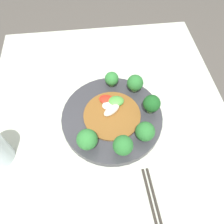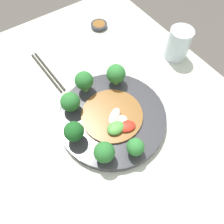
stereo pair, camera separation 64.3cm
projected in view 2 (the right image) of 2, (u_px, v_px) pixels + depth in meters
The scene contains 13 objects.
ground_plane at pixel (109, 173), 1.30m from camera, with size 8.00×8.00×0.00m, color #4C4742.
table at pixel (108, 151), 0.98m from camera, with size 1.01×0.77×0.74m.
plate at pixel (112, 118), 0.63m from camera, with size 0.31×0.31×0.02m.
broccoli_east at pixel (84, 81), 0.63m from camera, with size 0.05×0.05×0.07m.
broccoli_northeast at pixel (70, 102), 0.60m from camera, with size 0.05×0.05×0.06m.
broccoli_northwest at pixel (104, 152), 0.52m from camera, with size 0.05×0.05×0.06m.
broccoli_southeast at pixel (116, 74), 0.65m from camera, with size 0.06×0.06×0.07m.
broccoli_north at pixel (74, 132), 0.55m from camera, with size 0.05×0.05×0.07m.
broccoli_west at pixel (135, 147), 0.54m from camera, with size 0.04×0.04×0.05m.
stirfry_center at pixel (114, 118), 0.61m from camera, with size 0.17×0.17×0.02m.
drinking_glass at pixel (178, 44), 0.72m from camera, with size 0.08×0.08×0.11m.
chopsticks at pixel (48, 72), 0.73m from camera, with size 0.20×0.03×0.01m.
sauce_dish at pixel (99, 25), 0.84m from camera, with size 0.06×0.06×0.02m.
Camera 2 is at (-0.30, 0.18, 1.30)m, focal length 35.00 mm.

